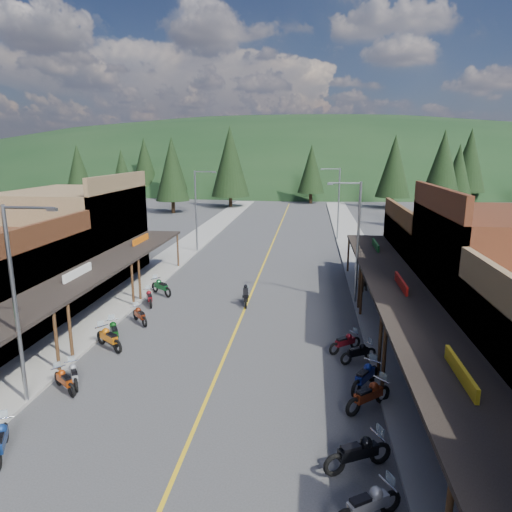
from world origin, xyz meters
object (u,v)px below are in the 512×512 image
(streetlight_3, at_px, (337,200))
(pine_4, at_px, (394,166))
(pedestrian_east_b, at_px, (362,279))
(streetlight_2, at_px, (356,237))
(bike_west_9, at_px, (140,315))
(pine_5, at_px, (469,160))
(bike_west_11, at_px, (161,286))
(pine_10, at_px, (172,170))
(bike_east_8, at_px, (345,341))
(pine_11, at_px, (442,173))
(bike_west_6, at_px, (74,374))
(pine_1, at_px, (172,164))
(pine_9, at_px, (458,176))
(pine_7, at_px, (145,163))
(shop_west_3, at_px, (77,235))
(streetlight_0, at_px, (18,298))
(shop_east_2, at_px, (507,283))
(bike_west_4, at_px, (1,439))
(pine_3, at_px, (311,169))
(pine_8, at_px, (123,179))
(bike_east_3, at_px, (368,503))
(pine_2, at_px, (230,161))
(streetlight_1, at_px, (197,207))
(shop_east_3, at_px, (448,258))
(pine_0, at_px, (78,169))
(rider_on_bike, at_px, (246,296))
(bike_west_7, at_px, (109,337))
(bike_west_10, at_px, (149,297))
(bike_west_8, at_px, (114,331))
(bike_east_4, at_px, (358,451))
(bike_east_6, at_px, (365,375))

(streetlight_3, height_order, pine_4, pine_4)
(pedestrian_east_b, bearing_deg, streetlight_2, 28.80)
(pedestrian_east_b, bearing_deg, bike_west_9, -12.73)
(pine_5, xyz_separation_m, bike_west_11, (-40.24, -63.74, -7.34))
(pine_10, height_order, bike_east_8, pine_10)
(pine_11, height_order, bike_west_6, pine_11)
(pine_1, bearing_deg, pine_9, -27.51)
(pine_7, bearing_deg, shop_west_3, -74.28)
(shop_west_3, relative_size, streetlight_0, 1.36)
(streetlight_0, bearing_deg, pedestrian_east_b, 47.94)
(shop_east_2, bearing_deg, bike_west_4, -151.28)
(pine_3, bearing_deg, pine_4, -23.20)
(pine_7, bearing_deg, bike_west_9, -70.25)
(shop_east_2, distance_m, bike_west_6, 20.86)
(pine_8, xyz_separation_m, bike_east_3, (27.77, -50.53, -5.36))
(pine_2, relative_size, bike_east_3, 6.43)
(shop_west_3, relative_size, pine_4, 0.87)
(streetlight_1, bearing_deg, pine_3, 76.02)
(streetlight_3, bearing_deg, bike_west_6, -110.55)
(streetlight_2, relative_size, pine_3, 0.73)
(pine_1, distance_m, pine_9, 54.13)
(pine_9, height_order, pine_11, pine_11)
(shop_east_3, distance_m, pine_3, 55.70)
(shop_west_3, bearing_deg, pine_0, 117.34)
(bike_west_4, height_order, rider_on_bike, rider_on_bike)
(bike_west_7, relative_size, bike_west_9, 1.15)
(pine_0, xyz_separation_m, bike_west_10, (33.68, -55.92, -5.92))
(pine_2, height_order, pine_4, pine_2)
(streetlight_2, relative_size, bike_east_8, 4.09)
(pine_0, xyz_separation_m, pine_1, (16.00, 8.00, 0.75))
(pine_5, bearing_deg, shop_east_2, -106.04)
(pine_1, xyz_separation_m, bike_west_11, (17.76, -61.74, -6.59))
(shop_east_2, height_order, pine_10, pine_10)
(pine_2, bearing_deg, streetlight_1, -85.16)
(pine_2, relative_size, pine_7, 1.12)
(streetlight_1, distance_m, bike_west_8, 22.15)
(bike_east_4, distance_m, bike_east_8, 8.80)
(bike_east_8, bearing_deg, bike_east_3, -38.80)
(pine_5, relative_size, rider_on_bike, 6.99)
(streetlight_3, xyz_separation_m, pine_11, (13.05, 8.00, 2.73))
(pine_9, xyz_separation_m, bike_west_6, (-29.94, -49.39, -5.85))
(bike_west_7, bearing_deg, bike_west_4, -143.48)
(shop_east_3, bearing_deg, bike_west_9, -156.55)
(pine_2, height_order, bike_east_6, pine_2)
(shop_east_3, relative_size, bike_west_4, 5.08)
(shop_west_3, xyz_separation_m, rider_on_bike, (13.76, -4.48, -2.93))
(pine_1, xyz_separation_m, pine_8, (2.00, -30.00, -1.26))
(streetlight_0, relative_size, bike_west_10, 4.08)
(bike_east_4, bearing_deg, streetlight_3, 151.53)
(bike_west_7, distance_m, bike_east_8, 11.99)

